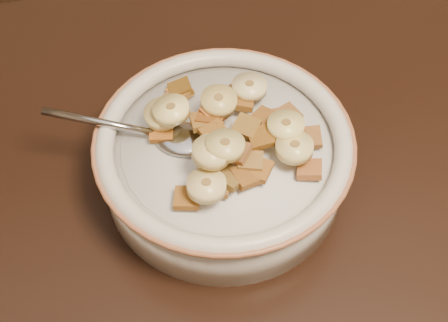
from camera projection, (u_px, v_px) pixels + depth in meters
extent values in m
cube|color=#3C2413|center=(117.00, 14.00, 1.19)|extent=(0.48, 0.48, 0.86)
cylinder|color=beige|center=(224.00, 164.00, 0.55)|extent=(0.21, 0.21, 0.05)
cylinder|color=silver|center=(224.00, 146.00, 0.53)|extent=(0.18, 0.18, 0.00)
ellipsoid|color=#93949A|center=(184.00, 139.00, 0.53)|extent=(0.06, 0.05, 0.01)
cube|color=brown|center=(207.00, 124.00, 0.52)|extent=(0.03, 0.03, 0.01)
cube|color=olive|center=(203.00, 121.00, 0.52)|extent=(0.02, 0.02, 0.01)
cube|color=brown|center=(180.00, 88.00, 0.56)|extent=(0.02, 0.02, 0.01)
cube|color=#975225|center=(310.00, 169.00, 0.51)|extent=(0.03, 0.03, 0.01)
cube|color=brown|center=(218.00, 185.00, 0.50)|extent=(0.03, 0.03, 0.01)
cube|color=brown|center=(215.00, 134.00, 0.51)|extent=(0.03, 0.03, 0.01)
cube|color=brown|center=(170.00, 111.00, 0.54)|extent=(0.03, 0.03, 0.01)
cube|color=brown|center=(269.00, 120.00, 0.53)|extent=(0.02, 0.02, 0.01)
cube|color=brown|center=(237.00, 93.00, 0.55)|extent=(0.03, 0.03, 0.01)
cube|color=#623810|center=(209.00, 118.00, 0.52)|extent=(0.03, 0.03, 0.01)
cube|color=brown|center=(270.00, 122.00, 0.53)|extent=(0.03, 0.03, 0.01)
cube|color=brown|center=(161.00, 131.00, 0.53)|extent=(0.02, 0.02, 0.01)
cube|color=brown|center=(237.00, 152.00, 0.50)|extent=(0.03, 0.03, 0.01)
cube|color=olive|center=(251.00, 161.00, 0.50)|extent=(0.03, 0.03, 0.01)
cube|color=brown|center=(246.00, 127.00, 0.52)|extent=(0.03, 0.03, 0.01)
cube|color=brown|center=(248.00, 91.00, 0.56)|extent=(0.02, 0.02, 0.01)
cube|color=brown|center=(258.00, 169.00, 0.50)|extent=(0.03, 0.03, 0.01)
cube|color=brown|center=(309.00, 138.00, 0.53)|extent=(0.02, 0.02, 0.01)
cube|color=brown|center=(287.00, 115.00, 0.54)|extent=(0.03, 0.03, 0.01)
cube|color=brown|center=(242.00, 102.00, 0.54)|extent=(0.03, 0.03, 0.01)
cube|color=brown|center=(170.00, 104.00, 0.55)|extent=(0.03, 0.03, 0.01)
cube|color=#8F5A18|center=(164.00, 119.00, 0.54)|extent=(0.02, 0.02, 0.01)
cube|color=#955A1A|center=(263.00, 119.00, 0.53)|extent=(0.03, 0.03, 0.01)
cube|color=brown|center=(187.00, 198.00, 0.49)|extent=(0.03, 0.03, 0.01)
cube|color=brown|center=(261.00, 137.00, 0.51)|extent=(0.02, 0.02, 0.01)
cube|color=brown|center=(246.00, 176.00, 0.50)|extent=(0.03, 0.02, 0.01)
cube|color=#9C6123|center=(180.00, 92.00, 0.56)|extent=(0.03, 0.03, 0.01)
cube|color=#9A5220|center=(215.00, 112.00, 0.52)|extent=(0.03, 0.03, 0.01)
cube|color=brown|center=(230.00, 178.00, 0.49)|extent=(0.03, 0.03, 0.01)
cylinder|color=#E5CE83|center=(162.00, 114.00, 0.53)|extent=(0.04, 0.04, 0.01)
cylinder|color=#D7CA7C|center=(294.00, 148.00, 0.50)|extent=(0.04, 0.04, 0.01)
cylinder|color=#DDBD6B|center=(211.00, 153.00, 0.49)|extent=(0.03, 0.03, 0.02)
cylinder|color=tan|center=(219.00, 101.00, 0.52)|extent=(0.04, 0.04, 0.01)
cylinder|color=#FDE09D|center=(206.00, 186.00, 0.48)|extent=(0.04, 0.04, 0.01)
cylinder|color=#DECB78|center=(225.00, 146.00, 0.49)|extent=(0.03, 0.03, 0.01)
cylinder|color=#FFE5A8|center=(249.00, 87.00, 0.55)|extent=(0.04, 0.04, 0.01)
cylinder|color=#F9ED7D|center=(286.00, 126.00, 0.51)|extent=(0.04, 0.04, 0.01)
cylinder|color=#F3E07B|center=(171.00, 110.00, 0.52)|extent=(0.04, 0.04, 0.02)
cylinder|color=#F7EA81|center=(211.00, 153.00, 0.49)|extent=(0.04, 0.04, 0.01)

